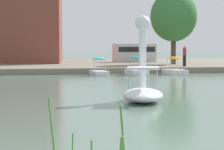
% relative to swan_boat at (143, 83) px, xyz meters
% --- Properties ---
extents(shore_bank_far, '(151.58, 26.65, 0.45)m').
position_rel_swan_boat_xyz_m(shore_bank_far, '(-1.12, 29.44, -0.45)').
color(shore_bank_far, slate).
rests_on(shore_bank_far, ground_plane).
extents(swan_boat, '(2.02, 2.79, 3.20)m').
position_rel_swan_boat_xyz_m(swan_boat, '(0.00, 0.00, 0.00)').
color(swan_boat, white).
rests_on(swan_boat, ground_plane).
extents(pedal_boat_orange, '(1.42, 2.15, 1.32)m').
position_rel_swan_boat_xyz_m(pedal_boat_orange, '(6.45, 14.92, -0.28)').
color(pedal_boat_orange, white).
rests_on(pedal_boat_orange, ground_plane).
extents(pedal_boat_teal, '(1.36, 2.19, 1.37)m').
position_rel_swan_boat_xyz_m(pedal_boat_teal, '(3.47, 14.67, -0.27)').
color(pedal_boat_teal, white).
rests_on(pedal_boat_teal, ground_plane).
extents(pedal_boat_cyan, '(1.23, 1.99, 1.28)m').
position_rel_swan_boat_xyz_m(pedal_boat_cyan, '(0.75, 14.93, -0.31)').
color(pedal_boat_cyan, white).
rests_on(pedal_boat_cyan, ground_plane).
extents(tree_broadleaf_behind_dock, '(6.16, 6.15, 6.78)m').
position_rel_swan_boat_xyz_m(tree_broadleaf_behind_dock, '(8.93, 22.44, 4.20)').
color(tree_broadleaf_behind_dock, '#4C3823').
rests_on(tree_broadleaf_behind_dock, shore_bank_far).
extents(person_on_path, '(0.25, 0.27, 1.72)m').
position_rel_swan_boat_xyz_m(person_on_path, '(8.33, 17.90, 0.67)').
color(person_on_path, black).
rests_on(person_on_path, shore_bank_far).
extents(parked_van, '(4.67, 2.18, 1.95)m').
position_rel_swan_boat_xyz_m(parked_van, '(6.87, 29.30, 0.83)').
color(parked_van, silver).
rests_on(parked_van, shore_bank_far).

